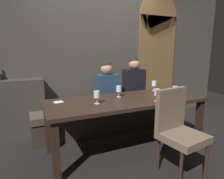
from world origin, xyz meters
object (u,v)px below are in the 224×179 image
object	(u,v)px
diner_bearded	(134,81)
wine_glass_far_left	(175,89)
diner_redhead	(107,85)
wine_glass_end_left	(154,84)
chair_near_side	(178,126)
dining_table	(127,105)
wine_glass_center_front	(97,95)
wine_glass_near_left	(119,89)
wine_glass_center_back	(157,93)
banquette_bench	(107,118)

from	to	relation	value
diner_bearded	wine_glass_far_left	xyz separation A→B (m)	(0.13, -0.92, 0.01)
diner_redhead	diner_bearded	size ratio (longest dim) A/B	0.93
wine_glass_end_left	wine_glass_far_left	size ratio (longest dim) A/B	1.00
chair_near_side	wine_glass_far_left	world-z (taller)	chair_near_side
dining_table	diner_bearded	size ratio (longest dim) A/B	2.63
dining_table	wine_glass_center_front	size ratio (longest dim) A/B	13.41
dining_table	diner_redhead	world-z (taller)	diner_redhead
diner_redhead	wine_glass_near_left	bearing A→B (deg)	-93.96
dining_table	wine_glass_center_back	world-z (taller)	wine_glass_center_back
banquette_bench	wine_glass_end_left	size ratio (longest dim) A/B	15.24
wine_glass_center_back	wine_glass_far_left	bearing A→B (deg)	9.03
diner_redhead	banquette_bench	bearing A→B (deg)	54.91
diner_bearded	wine_glass_far_left	bearing A→B (deg)	-82.05
diner_bearded	wine_glass_center_front	xyz separation A→B (m)	(-0.99, -0.78, 0.01)
wine_glass_end_left	wine_glass_near_left	size ratio (longest dim) A/B	1.00
wine_glass_center_front	dining_table	bearing A→B (deg)	7.96
wine_glass_far_left	wine_glass_center_back	bearing A→B (deg)	-170.97
dining_table	diner_bearded	xyz separation A→B (m)	(0.53, 0.71, 0.19)
chair_near_side	diner_redhead	xyz separation A→B (m)	(-0.28, 1.40, 0.26)
wine_glass_center_back	wine_glass_center_front	bearing A→B (deg)	165.32
diner_redhead	wine_glass_far_left	size ratio (longest dim) A/B	4.73
chair_near_side	wine_glass_center_back	world-z (taller)	chair_near_side
dining_table	wine_glass_near_left	distance (m)	0.26
dining_table	banquette_bench	distance (m)	0.82
banquette_bench	wine_glass_end_left	distance (m)	1.01
banquette_bench	wine_glass_far_left	xyz separation A→B (m)	(0.66, -0.91, 0.63)
dining_table	wine_glass_near_left	xyz separation A→B (m)	(-0.05, 0.15, 0.20)
diner_redhead	wine_glass_near_left	distance (m)	0.54
dining_table	diner_redhead	xyz separation A→B (m)	(-0.01, 0.68, 0.16)
wine_glass_far_left	diner_redhead	bearing A→B (deg)	127.17
banquette_bench	diner_bearded	bearing A→B (deg)	1.37
wine_glass_far_left	wine_glass_near_left	bearing A→B (deg)	153.49
chair_near_side	wine_glass_center_back	distance (m)	0.54
wine_glass_end_left	wine_glass_near_left	bearing A→B (deg)	-167.32
chair_near_side	wine_glass_far_left	size ratio (longest dim) A/B	5.98
diner_redhead	wine_glass_far_left	bearing A→B (deg)	-52.83
wine_glass_end_left	wine_glass_far_left	bearing A→B (deg)	-92.47
diner_redhead	wine_glass_center_front	world-z (taller)	diner_redhead
banquette_bench	wine_glass_far_left	world-z (taller)	wine_glass_far_left
dining_table	diner_redhead	size ratio (longest dim) A/B	2.84
chair_near_side	diner_bearded	world-z (taller)	diner_bearded
wine_glass_center_front	wine_glass_center_back	distance (m)	0.80
wine_glass_end_left	wine_glass_center_back	distance (m)	0.69
chair_near_side	wine_glass_center_front	world-z (taller)	chair_near_side
banquette_bench	wine_glass_center_back	size ratio (longest dim) A/B	15.24
wine_glass_center_front	wine_glass_far_left	xyz separation A→B (m)	(1.12, -0.15, 0.00)
diner_bearded	wine_glass_end_left	distance (m)	0.43
banquette_bench	diner_bearded	size ratio (longest dim) A/B	2.99
diner_redhead	wine_glass_end_left	bearing A→B (deg)	-27.92
banquette_bench	wine_glass_center_back	world-z (taller)	wine_glass_center_back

